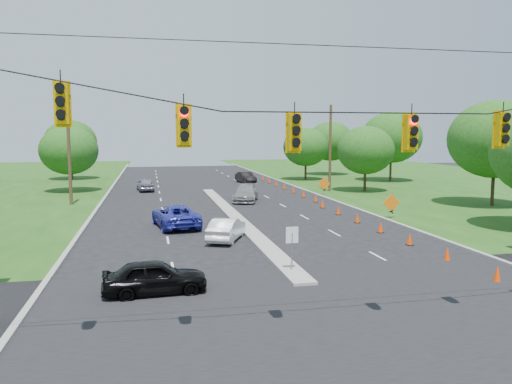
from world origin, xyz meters
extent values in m
plane|color=black|center=(0.00, 0.00, 0.00)|extent=(160.00, 160.00, 0.00)
cube|color=black|center=(0.00, 0.00, 0.00)|extent=(160.00, 14.00, 0.02)
cube|color=gray|center=(-10.10, 30.00, 0.00)|extent=(0.25, 110.00, 0.16)
cube|color=gray|center=(10.10, 30.00, 0.00)|extent=(0.25, 110.00, 0.16)
cube|color=gray|center=(0.00, 21.00, 0.00)|extent=(1.00, 34.00, 0.18)
cylinder|color=gray|center=(0.00, 6.00, 0.90)|extent=(0.06, 0.06, 1.80)
cube|color=white|center=(0.00, 6.00, 1.70)|extent=(0.55, 0.04, 0.70)
cylinder|color=black|center=(0.00, -1.00, 7.00)|extent=(24.00, 0.04, 0.04)
cube|color=#DEA300|center=(-8.00, -1.00, 6.75)|extent=(0.34, 0.24, 1.00)
cube|color=#DEA300|center=(-5.00, -1.00, 6.22)|extent=(0.34, 0.24, 1.00)
cube|color=#DEA300|center=(-2.00, -1.00, 6.05)|extent=(0.34, 0.24, 1.00)
cube|color=#DEA300|center=(1.50, -1.00, 6.05)|extent=(0.34, 0.24, 1.00)
cube|color=#DEA300|center=(4.50, -1.00, 6.14)|extent=(0.34, 0.24, 1.00)
cylinder|color=#422D1C|center=(-12.50, 30.00, 4.50)|extent=(0.28, 0.28, 9.00)
cylinder|color=#422D1C|center=(12.50, 35.00, 4.50)|extent=(0.28, 0.28, 9.00)
cone|color=#FF3901|center=(7.80, 3.00, 0.35)|extent=(0.32, 0.32, 0.70)
cone|color=#FF3901|center=(7.80, 6.50, 0.35)|extent=(0.32, 0.32, 0.70)
cone|color=#FF3901|center=(7.80, 10.00, 0.35)|extent=(0.32, 0.32, 0.70)
cone|color=#FF3901|center=(7.80, 13.50, 0.35)|extent=(0.32, 0.32, 0.70)
cone|color=#FF3901|center=(7.80, 17.00, 0.35)|extent=(0.32, 0.32, 0.70)
cone|color=#FF3901|center=(7.80, 20.50, 0.35)|extent=(0.32, 0.32, 0.70)
cone|color=#FF3901|center=(7.80, 24.00, 0.35)|extent=(0.32, 0.32, 0.70)
cone|color=#FF3901|center=(8.40, 27.50, 0.35)|extent=(0.32, 0.32, 0.70)
cone|color=#FF3901|center=(8.40, 31.00, 0.35)|extent=(0.32, 0.32, 0.70)
cone|color=#FF3901|center=(8.40, 34.50, 0.35)|extent=(0.32, 0.32, 0.70)
cone|color=#FF3901|center=(8.40, 38.00, 0.35)|extent=(0.32, 0.32, 0.70)
cone|color=#FF3901|center=(8.40, 41.50, 0.35)|extent=(0.32, 0.32, 0.70)
cone|color=#FF3901|center=(8.40, 45.00, 0.35)|extent=(0.32, 0.32, 0.70)
cone|color=#FF3901|center=(8.40, 48.50, 0.35)|extent=(0.32, 0.32, 0.70)
cube|color=black|center=(10.80, 18.00, 0.55)|extent=(0.06, 0.58, 0.26)
cube|color=black|center=(10.80, 18.00, 0.55)|extent=(0.06, 0.58, 0.26)
cube|color=orange|center=(10.80, 18.00, 1.15)|extent=(1.27, 0.05, 1.27)
cube|color=black|center=(10.80, 32.00, 0.55)|extent=(0.06, 0.58, 0.26)
cube|color=black|center=(10.80, 32.00, 0.55)|extent=(0.06, 0.58, 0.26)
cube|color=orange|center=(10.80, 32.00, 1.15)|extent=(1.27, 0.05, 1.27)
cylinder|color=black|center=(-14.00, 40.00, 1.26)|extent=(0.28, 0.28, 2.52)
ellipsoid|color=#194C14|center=(-14.00, 40.00, 4.34)|extent=(5.88, 5.88, 5.04)
cylinder|color=black|center=(-16.00, 55.00, 1.44)|extent=(0.28, 0.28, 2.88)
ellipsoid|color=#194C14|center=(-16.00, 55.00, 4.96)|extent=(6.72, 6.72, 5.76)
cylinder|color=black|center=(22.00, 22.00, 1.62)|extent=(0.28, 0.28, 3.24)
ellipsoid|color=#194C14|center=(22.00, 22.00, 5.58)|extent=(7.56, 7.56, 6.48)
cylinder|color=black|center=(16.00, 34.00, 1.26)|extent=(0.28, 0.28, 2.52)
ellipsoid|color=#194C14|center=(16.00, 34.00, 4.34)|extent=(5.88, 5.88, 5.04)
cylinder|color=black|center=(24.00, 44.00, 1.62)|extent=(0.28, 0.28, 3.24)
ellipsoid|color=#194C14|center=(24.00, 44.00, 5.58)|extent=(7.56, 7.56, 6.48)
cylinder|color=black|center=(20.00, 55.00, 1.44)|extent=(0.28, 0.28, 2.88)
ellipsoid|color=#194C14|center=(20.00, 55.00, 4.96)|extent=(6.72, 6.72, 5.76)
cylinder|color=black|center=(14.00, 48.00, 1.26)|extent=(0.28, 0.28, 2.52)
ellipsoid|color=#194C14|center=(14.00, 48.00, 4.34)|extent=(5.88, 5.88, 5.04)
imported|color=black|center=(-5.81, 4.39, 0.66)|extent=(3.98, 1.81, 1.33)
imported|color=silver|center=(-1.73, 13.33, 0.64)|extent=(2.82, 4.13, 1.29)
imported|color=#272A9D|center=(-4.34, 18.07, 0.73)|extent=(3.22, 5.59, 1.47)
imported|color=gray|center=(2.45, 29.29, 0.72)|extent=(3.37, 5.35, 1.44)
imported|color=slate|center=(-6.40, 39.55, 0.68)|extent=(2.04, 4.13, 1.36)
imported|color=black|center=(5.63, 45.96, 0.68)|extent=(2.11, 4.30, 1.36)
camera|label=1|loc=(-5.90, -14.23, 6.00)|focal=35.00mm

